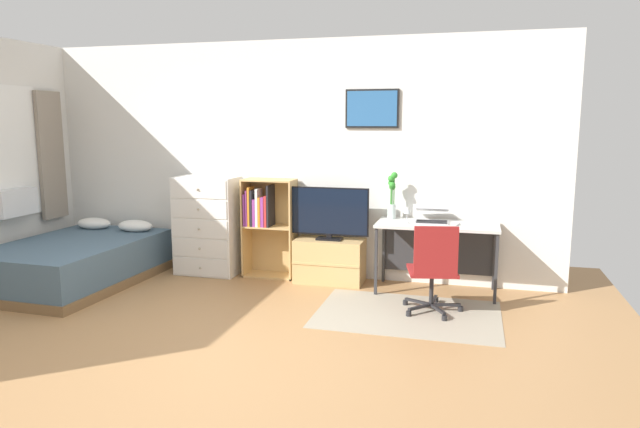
# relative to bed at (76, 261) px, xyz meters

# --- Properties ---
(ground_plane) EXTENTS (7.20, 7.20, 0.00)m
(ground_plane) POSITION_rel_bed_xyz_m (2.20, -1.39, -0.25)
(ground_plane) COLOR #A87A4C
(wall_back_with_posters) EXTENTS (6.12, 0.09, 2.70)m
(wall_back_with_posters) POSITION_rel_bed_xyz_m (2.20, 1.04, 1.11)
(wall_back_with_posters) COLOR silver
(wall_back_with_posters) RESTS_ON ground_plane
(area_rug) EXTENTS (1.70, 1.20, 0.01)m
(area_rug) POSITION_rel_bed_xyz_m (3.71, -0.09, -0.24)
(area_rug) COLOR #9E937F
(area_rug) RESTS_ON ground_plane
(bed) EXTENTS (1.40, 2.00, 0.61)m
(bed) POSITION_rel_bed_xyz_m (0.00, 0.00, 0.00)
(bed) COLOR brown
(bed) RESTS_ON ground_plane
(dresser) EXTENTS (0.73, 0.46, 1.15)m
(dresser) POSITION_rel_bed_xyz_m (1.24, 0.77, 0.33)
(dresser) COLOR white
(dresser) RESTS_ON ground_plane
(bookshelf) EXTENTS (0.60, 0.30, 1.14)m
(bookshelf) POSITION_rel_bed_xyz_m (1.95, 0.84, 0.42)
(bookshelf) COLOR tan
(bookshelf) RESTS_ON ground_plane
(tv_stand) EXTENTS (0.76, 0.41, 0.49)m
(tv_stand) POSITION_rel_bed_xyz_m (2.73, 0.78, -0.00)
(tv_stand) COLOR tan
(tv_stand) RESTS_ON ground_plane
(television) EXTENTS (0.88, 0.16, 0.59)m
(television) POSITION_rel_bed_xyz_m (2.73, 0.76, 0.54)
(television) COLOR black
(television) RESTS_ON tv_stand
(desk) EXTENTS (1.25, 0.57, 0.74)m
(desk) POSITION_rel_bed_xyz_m (3.91, 0.78, 0.36)
(desk) COLOR silver
(desk) RESTS_ON ground_plane
(office_chair) EXTENTS (0.58, 0.57, 0.86)m
(office_chair) POSITION_rel_bed_xyz_m (3.93, -0.03, 0.21)
(office_chair) COLOR #232326
(office_chair) RESTS_ON ground_plane
(laptop) EXTENTS (0.36, 0.39, 0.15)m
(laptop) POSITION_rel_bed_xyz_m (3.84, 0.79, 0.55)
(laptop) COLOR #B7B7BC
(laptop) RESTS_ON desk
(computer_mouse) EXTENTS (0.06, 0.10, 0.03)m
(computer_mouse) POSITION_rel_bed_xyz_m (4.11, 0.67, 0.51)
(computer_mouse) COLOR silver
(computer_mouse) RESTS_ON desk
(bamboo_vase) EXTENTS (0.10, 0.10, 0.51)m
(bamboo_vase) POSITION_rel_bed_xyz_m (3.40, 0.87, 0.76)
(bamboo_vase) COLOR silver
(bamboo_vase) RESTS_ON desk
(wine_glass) EXTENTS (0.07, 0.07, 0.18)m
(wine_glass) POSITION_rel_bed_xyz_m (3.60, 0.63, 0.63)
(wine_glass) COLOR silver
(wine_glass) RESTS_ON desk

